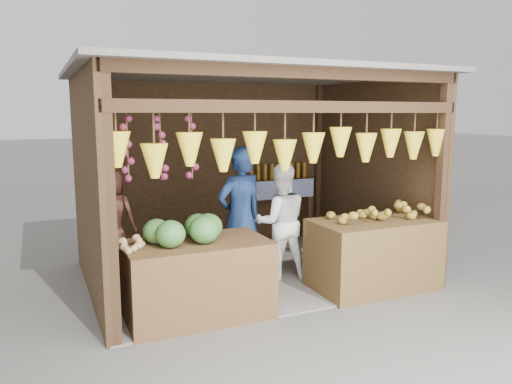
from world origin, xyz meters
The scene contains 12 objects.
ground centered at (0.00, 0.00, 0.00)m, with size 80.00×80.00×0.00m, color #514F49.
stall_structure centered at (-0.03, -0.04, 1.67)m, with size 4.30×3.30×2.66m.
back_shelf centered at (1.05, 1.28, 0.87)m, with size 1.25×0.32×1.32m.
counter_left centered at (-1.04, -1.09, 0.41)m, with size 1.50×0.85×0.81m, color #4C2D19.
counter_right centered at (1.20, -1.14, 0.43)m, with size 1.50×0.85×0.86m, color #4D3419.
stool centered at (-1.70, 0.24, 0.16)m, with size 0.33×0.33×0.31m, color black.
man_standing centered at (-0.28, -0.44, 0.88)m, with size 0.64×0.42×1.75m, color navy.
woman_standing centered at (0.32, -0.35, 0.75)m, with size 0.73×0.57×1.50m, color white.
vendor_seated centered at (-1.70, 0.24, 0.89)m, with size 0.56×0.37×1.15m, color brown.
melon_pile centered at (-1.12, -1.09, 0.97)m, with size 1.00×0.50×0.32m, color #165316, non-canonical shape.
tanfruit_pile centered at (-1.71, -1.15, 0.88)m, with size 0.34×0.40×0.13m, color #A27D4B, non-canonical shape.
mango_pile centered at (1.29, -1.13, 0.97)m, with size 1.40×0.64×0.22m, color #C3581A, non-canonical shape.
Camera 1 is at (-2.51, -5.96, 2.13)m, focal length 35.00 mm.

